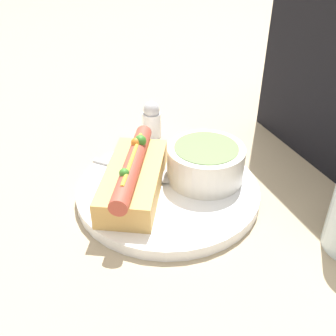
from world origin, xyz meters
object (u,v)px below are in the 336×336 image
at_px(soup_bowl, 206,162).
at_px(spoon, 154,174).
at_px(hot_dog, 134,177).
at_px(salt_shaker, 152,120).

xyz_separation_m(soup_bowl, spoon, (-0.03, -0.07, -0.02)).
height_order(hot_dog, spoon, hot_dog).
distance_m(spoon, salt_shaker, 0.15).
bearing_deg(spoon, soup_bowl, 19.28).
bearing_deg(soup_bowl, hot_dog, -94.39).
bearing_deg(hot_dog, spoon, 149.52).
bearing_deg(spoon, hot_dog, -103.70).
height_order(soup_bowl, salt_shaker, same).
distance_m(hot_dog, soup_bowl, 0.11).
height_order(soup_bowl, spoon, soup_bowl).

